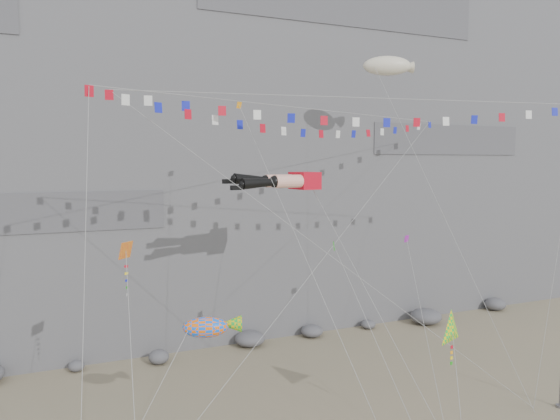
# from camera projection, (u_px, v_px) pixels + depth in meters

# --- Properties ---
(cliff) EXTENTS (80.00, 28.00, 50.00)m
(cliff) POSITION_uv_depth(u_px,v_px,m) (199.00, 75.00, 58.30)
(cliff) COLOR slate
(cliff) RESTS_ON ground
(talus_boulders) EXTENTS (60.00, 3.00, 1.20)m
(talus_boulders) POSITION_uv_depth(u_px,v_px,m) (250.00, 339.00, 46.79)
(talus_boulders) COLOR #5A5A5F
(talus_boulders) RESTS_ON ground
(legs_kite) EXTENTS (7.36, 16.48, 21.11)m
(legs_kite) POSITION_uv_depth(u_px,v_px,m) (282.00, 181.00, 36.19)
(legs_kite) COLOR red
(legs_kite) RESTS_ON ground
(flag_banner_upper) EXTENTS (31.91, 19.16, 28.61)m
(flag_banner_upper) POSITION_uv_depth(u_px,v_px,m) (312.00, 109.00, 37.60)
(flag_banner_upper) COLOR red
(flag_banner_upper) RESTS_ON ground
(flag_banner_lower) EXTENTS (30.29, 7.06, 22.45)m
(flag_banner_lower) POSITION_uv_depth(u_px,v_px,m) (372.00, 98.00, 33.27)
(flag_banner_lower) COLOR red
(flag_banner_lower) RESTS_ON ground
(harlequin_kite) EXTENTS (1.94, 7.93, 13.17)m
(harlequin_kite) POSITION_uv_depth(u_px,v_px,m) (126.00, 251.00, 27.81)
(harlequin_kite) COLOR red
(harlequin_kite) RESTS_ON ground
(fish_windsock) EXTENTS (8.58, 5.10, 10.65)m
(fish_windsock) POSITION_uv_depth(u_px,v_px,m) (205.00, 328.00, 27.83)
(fish_windsock) COLOR #FF650D
(fish_windsock) RESTS_ON ground
(delta_kite) EXTENTS (4.36, 5.64, 8.84)m
(delta_kite) POSITION_uv_depth(u_px,v_px,m) (453.00, 331.00, 29.65)
(delta_kite) COLOR yellow
(delta_kite) RESTS_ON ground
(blimp_windsock) EXTENTS (5.06, 14.38, 26.66)m
(blimp_windsock) POSITION_uv_depth(u_px,v_px,m) (387.00, 66.00, 42.80)
(blimp_windsock) COLOR beige
(blimp_windsock) RESTS_ON ground
(small_kite_a) EXTENTS (3.54, 15.52, 24.74)m
(small_kite_a) POSITION_uv_depth(u_px,v_px,m) (244.00, 116.00, 35.82)
(small_kite_a) COLOR #FF9C15
(small_kite_a) RESTS_ON ground
(small_kite_b) EXTENTS (7.05, 13.45, 17.61)m
(small_kite_b) POSITION_uv_depth(u_px,v_px,m) (407.00, 242.00, 39.10)
(small_kite_b) COLOR purple
(small_kite_b) RESTS_ON ground
(small_kite_c) EXTENTS (1.18, 11.71, 15.31)m
(small_kite_c) POSITION_uv_depth(u_px,v_px,m) (335.00, 249.00, 33.09)
(small_kite_c) COLOR #1E9F18
(small_kite_c) RESTS_ON ground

